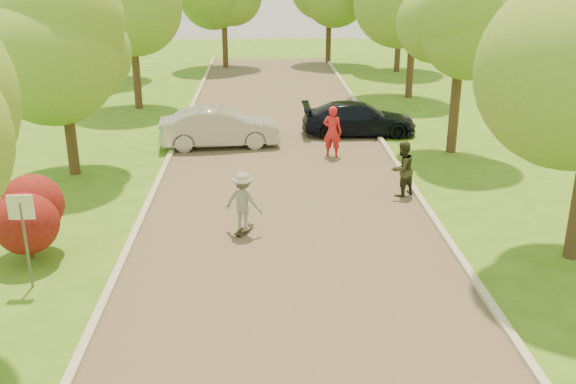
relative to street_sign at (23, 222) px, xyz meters
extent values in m
cube|color=#4C4438|center=(5.80, 4.00, -1.56)|extent=(8.00, 60.00, 0.01)
cube|color=#B2AD9E|center=(1.75, 4.00, -1.50)|extent=(0.18, 60.00, 0.12)
cube|color=#B2AD9E|center=(9.85, 4.00, -1.50)|extent=(0.18, 60.00, 0.12)
cylinder|color=#59595E|center=(0.00, 0.00, -0.56)|extent=(0.06, 0.06, 2.00)
cube|color=white|center=(0.00, 0.00, 0.34)|extent=(0.55, 0.04, 0.55)
cylinder|color=#382619|center=(-0.50, 1.50, -1.21)|extent=(0.12, 0.12, 0.70)
sphere|color=#590F0F|center=(-0.50, 1.50, -0.46)|extent=(1.70, 1.70, 1.70)
cylinder|color=#382619|center=(-1.20, 8.00, 0.01)|extent=(0.36, 0.36, 3.15)
sphere|color=#609127|center=(-1.20, 8.00, 2.85)|extent=(4.20, 4.20, 4.20)
sphere|color=#609127|center=(-0.57, 8.00, 3.48)|extent=(3.15, 3.15, 3.15)
cylinder|color=#382619|center=(-0.80, 18.00, 0.35)|extent=(0.36, 0.36, 3.83)
cylinder|color=#382619|center=(12.20, 10.00, 0.12)|extent=(0.36, 0.36, 3.38)
sphere|color=#609127|center=(12.20, 10.00, 3.13)|extent=(4.40, 4.40, 4.40)
sphere|color=#609127|center=(12.86, 10.00, 3.79)|extent=(3.30, 3.30, 3.30)
cylinder|color=#382619|center=(12.80, 20.00, 0.46)|extent=(0.36, 0.36, 4.05)
cylinder|color=#382619|center=(-3.20, 26.00, 0.24)|extent=(0.36, 0.36, 3.60)
cylinder|color=#382619|center=(13.80, 28.00, 0.35)|extent=(0.36, 0.36, 3.83)
cylinder|color=#382619|center=(2.80, 30.00, 0.12)|extent=(0.36, 0.36, 3.38)
cylinder|color=#382619|center=(9.80, 32.00, 0.24)|extent=(0.36, 0.36, 3.60)
imported|color=#A8A8AD|center=(3.50, 11.13, -0.82)|extent=(4.68, 2.06, 1.49)
imported|color=black|center=(9.10, 12.65, -0.89)|extent=(4.66, 1.91, 1.35)
cube|color=black|center=(4.61, 2.78, -1.47)|extent=(0.54, 0.83, 0.02)
cylinder|color=#BFCC4C|center=(4.80, 3.01, -1.52)|extent=(0.05, 0.07, 0.06)
cylinder|color=#BFCC4C|center=(4.67, 3.07, -1.52)|extent=(0.05, 0.07, 0.06)
cylinder|color=#BFCC4C|center=(4.56, 2.49, -1.52)|extent=(0.05, 0.07, 0.06)
cylinder|color=#BFCC4C|center=(4.43, 2.55, -1.52)|extent=(0.05, 0.07, 0.06)
imported|color=gray|center=(4.61, 2.78, -0.67)|extent=(1.17, 0.95, 1.58)
imported|color=red|center=(7.68, 9.58, -0.62)|extent=(0.80, 0.67, 1.89)
imported|color=#2C2F1C|center=(9.35, 5.41, -0.71)|extent=(1.05, 1.01, 1.71)
camera|label=1|loc=(5.12, -12.83, 5.30)|focal=40.00mm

